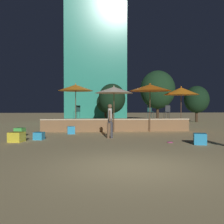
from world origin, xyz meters
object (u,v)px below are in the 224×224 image
(patio_umbrella_3, at_px, (181,91))
(bistro_chair_0, at_px, (150,110))
(cube_seat_0, at_px, (39,136))
(person_0, at_px, (110,119))
(bistro_chair_2, at_px, (167,110))
(cube_seat_4, at_px, (71,130))
(frisbee_disc, at_px, (170,142))
(background_tree_2, at_px, (106,103))
(background_tree_0, at_px, (158,90))
(background_tree_3, at_px, (112,99))
(patio_umbrella_1, at_px, (150,88))
(cube_seat_1, at_px, (17,137))
(background_tree_1, at_px, (197,99))
(cube_seat_5, at_px, (200,139))
(cube_seat_2, at_px, (20,132))
(patio_umbrella_2, at_px, (114,90))
(patio_umbrella_0, at_px, (76,88))
(bistro_chair_1, at_px, (77,110))

(patio_umbrella_3, bearing_deg, bistro_chair_0, 152.65)
(patio_umbrella_3, xyz_separation_m, cube_seat_0, (-8.74, -3.83, -2.54))
(person_0, relative_size, bistro_chair_2, 2.01)
(cube_seat_0, bearing_deg, cube_seat_4, 61.84)
(frisbee_disc, bearing_deg, bistro_chair_0, 85.38)
(bistro_chair_2, relative_size, background_tree_2, 0.27)
(background_tree_0, distance_m, background_tree_3, 5.14)
(bistro_chair_2, bearing_deg, patio_umbrella_1, 26.48)
(cube_seat_0, distance_m, person_0, 3.72)
(cube_seat_1, relative_size, background_tree_1, 0.19)
(cube_seat_5, relative_size, background_tree_1, 0.17)
(patio_umbrella_1, xyz_separation_m, cube_seat_2, (-7.88, -2.11, -2.69))
(patio_umbrella_2, xyz_separation_m, cube_seat_5, (3.37, -5.53, -2.51))
(patio_umbrella_1, distance_m, person_0, 4.77)
(cube_seat_0, xyz_separation_m, cube_seat_4, (1.38, 2.58, 0.04))
(patio_umbrella_0, relative_size, cube_seat_0, 5.86)
(patio_umbrella_0, relative_size, patio_umbrella_1, 0.99)
(cube_seat_2, bearing_deg, patio_umbrella_3, 13.24)
(patio_umbrella_1, relative_size, background_tree_3, 0.82)
(cube_seat_4, bearing_deg, bistro_chair_1, 85.33)
(patio_umbrella_3, relative_size, background_tree_3, 0.78)
(cube_seat_0, bearing_deg, cube_seat_5, -15.92)
(patio_umbrella_2, height_order, bistro_chair_0, patio_umbrella_2)
(person_0, bearing_deg, frisbee_disc, -26.88)
(cube_seat_2, bearing_deg, frisbee_disc, -20.93)
(patio_umbrella_1, bearing_deg, bistro_chair_1, 160.56)
(cube_seat_0, bearing_deg, patio_umbrella_1, 28.68)
(cube_seat_0, bearing_deg, bistro_chair_0, 35.31)
(patio_umbrella_0, bearing_deg, person_0, -59.85)
(cube_seat_1, height_order, background_tree_3, background_tree_3)
(person_0, bearing_deg, cube_seat_4, 140.93)
(patio_umbrella_3, bearing_deg, patio_umbrella_1, -173.07)
(person_0, height_order, bistro_chair_0, person_0)
(cube_seat_1, distance_m, background_tree_2, 17.42)
(patio_umbrella_1, xyz_separation_m, background_tree_0, (3.01, 9.52, 0.52))
(bistro_chair_0, xyz_separation_m, bistro_chair_1, (-5.21, 0.47, 0.00))
(person_0, relative_size, background_tree_1, 0.47)
(background_tree_0, bearing_deg, cube_seat_4, -127.77)
(patio_umbrella_3, height_order, background_tree_1, background_tree_1)
(patio_umbrella_1, distance_m, background_tree_2, 12.56)
(cube_seat_0, distance_m, background_tree_3, 13.01)
(cube_seat_1, height_order, cube_seat_2, cube_seat_2)
(cube_seat_1, bearing_deg, patio_umbrella_1, 29.80)
(cube_seat_4, bearing_deg, patio_umbrella_0, 80.79)
(cube_seat_4, bearing_deg, cube_seat_5, -37.78)
(background_tree_0, height_order, background_tree_2, background_tree_0)
(cube_seat_4, xyz_separation_m, frisbee_disc, (4.92, -4.06, -0.21))
(patio_umbrella_3, xyz_separation_m, cube_seat_1, (-9.64, -4.52, -2.50))
(patio_umbrella_3, relative_size, background_tree_0, 0.56)
(patio_umbrella_3, bearing_deg, person_0, -145.35)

